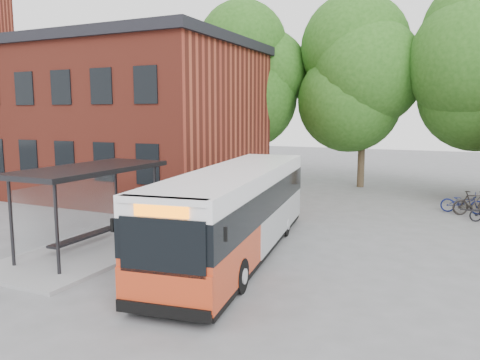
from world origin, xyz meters
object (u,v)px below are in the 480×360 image
at_px(bicycle_1, 473,203).
at_px(bus_shelter, 91,209).
at_px(city_bus, 237,212).
at_px(bicycle_0, 463,202).

bearing_deg(bicycle_1, bus_shelter, 110.79).
height_order(bus_shelter, bicycle_1, bus_shelter).
relative_size(city_bus, bicycle_0, 5.85).
xyz_separation_m(bus_shelter, city_bus, (4.50, 1.79, -0.03)).
bearing_deg(bus_shelter, city_bus, 21.68).
relative_size(bus_shelter, city_bus, 0.63).
xyz_separation_m(bus_shelter, bicycle_1, (11.71, 11.66, -0.89)).
bearing_deg(bus_shelter, bicycle_0, 46.68).
height_order(city_bus, bicycle_0, city_bus).
bearing_deg(bicycle_1, bicycle_0, 30.71).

